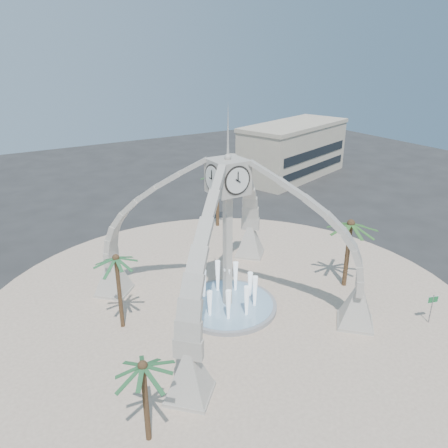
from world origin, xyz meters
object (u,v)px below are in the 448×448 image
fountain (227,305)px  palm_south (143,367)px  palm_north (217,174)px  street_sign (432,303)px  clock_tower (228,234)px  palm_west (116,259)px  palm_east (351,224)px

fountain → palm_south: palm_south is taller
palm_north → street_sign: (3.75, -25.45, -4.61)m
palm_north → street_sign: 26.13m
palm_north → fountain: bearing=-118.1°
clock_tower → street_sign: 16.28m
palm_north → clock_tower: bearing=-118.1°
clock_tower → fountain: 6.20m
palm_west → street_sign: 23.72m
clock_tower → street_sign: clock_tower is taller
street_sign → palm_west: bearing=167.0°
street_sign → palm_east: bearing=117.2°
clock_tower → street_sign: size_ratio=7.22×
palm_east → street_sign: (1.32, -7.52, -4.10)m
clock_tower → palm_west: bearing=166.9°
palm_south → fountain: bearing=40.0°
palm_west → street_sign: palm_west is taller
fountain → palm_west: palm_west is taller
fountain → palm_west: 9.98m
clock_tower → palm_west: (-8.15, 1.90, -0.77)m
fountain → palm_east: 12.33m
clock_tower → palm_north: 17.64m
fountain → palm_west: (-8.15, 1.90, 5.43)m
clock_tower → palm_east: clock_tower is taller
palm_west → street_sign: size_ratio=2.60×
clock_tower → palm_east: (10.74, -2.37, -0.61)m
clock_tower → fountain: bearing=90.0°
palm_east → palm_north: bearing=97.7°
fountain → palm_north: palm_north is taller
palm_east → palm_west: palm_east is taller
palm_east → clock_tower: bearing=167.6°
palm_south → street_sign: (22.47, -1.15, -3.09)m
fountain → palm_east: (10.74, -2.37, 5.59)m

